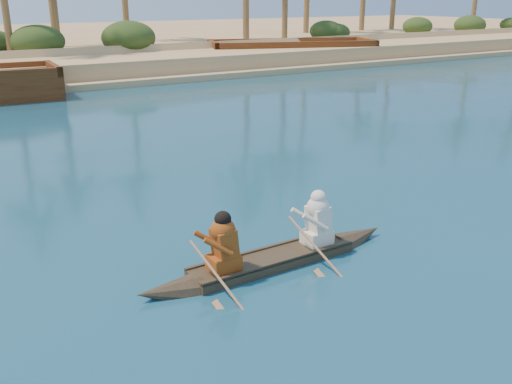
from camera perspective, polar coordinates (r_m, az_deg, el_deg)
ground at (r=13.07m, az=11.66°, el=-3.13°), size 160.00×160.00×0.00m
sandy_embankment at (r=56.37m, az=-23.69°, el=13.14°), size 150.00×51.00×1.50m
shrub_cluster at (r=41.22m, az=-20.31°, el=12.85°), size 100.00×6.00×2.40m
canoe at (r=10.80m, az=1.67°, el=-5.92°), size 5.45×0.78×1.50m
barge_right at (r=43.90m, az=3.59°, el=13.63°), size 12.83×7.82×2.03m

